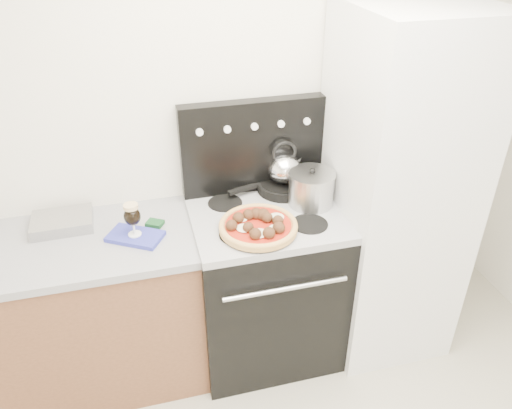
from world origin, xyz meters
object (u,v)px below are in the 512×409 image
object	(u,v)px
tea_kettle	(284,166)
stock_pot	(311,189)
fridge	(394,193)
skillet	(283,186)
stove_body	(265,286)
pizza	(258,225)
pizza_pan	(258,230)
oven_mitt	(135,236)
base_cabinet	(57,321)
beer_glass	(133,220)

from	to	relation	value
tea_kettle	stock_pot	bearing A→B (deg)	-76.51
fridge	skillet	distance (m)	0.59
stove_body	stock_pot	size ratio (longest dim) A/B	3.80
pizza	stock_pot	world-z (taller)	stock_pot
stove_body	fridge	distance (m)	0.87
pizza_pan	skillet	size ratio (longest dim) A/B	1.22
skillet	tea_kettle	size ratio (longest dim) A/B	1.41
fridge	oven_mitt	world-z (taller)	fridge
stove_body	base_cabinet	bearing A→B (deg)	178.70
pizza	stock_pot	distance (m)	0.38
tea_kettle	pizza	bearing A→B (deg)	-140.42
beer_glass	skillet	xyz separation A→B (m)	(0.81, 0.23, -0.06)
base_cabinet	stock_pot	distance (m)	1.47
fridge	pizza_pan	distance (m)	0.79
fridge	base_cabinet	bearing A→B (deg)	178.41
pizza	skillet	bearing A→B (deg)	56.02
stove_body	fridge	size ratio (longest dim) A/B	0.46
pizza	skillet	xyz separation A→B (m)	(0.23, 0.35, -0.01)
stove_body	stock_pot	xyz separation A→B (m)	(0.25, 0.04, 0.56)
pizza_pan	stock_pot	xyz separation A→B (m)	(0.33, 0.18, 0.08)
base_cabinet	oven_mitt	distance (m)	0.66
stove_body	oven_mitt	world-z (taller)	oven_mitt
base_cabinet	skillet	distance (m)	1.37
skillet	stock_pot	world-z (taller)	stock_pot
skillet	stock_pot	distance (m)	0.20
beer_glass	base_cabinet	bearing A→B (deg)	173.88
skillet	tea_kettle	bearing A→B (deg)	0.00
beer_glass	stock_pot	world-z (taller)	beer_glass
oven_mitt	skillet	distance (m)	0.84
stove_body	beer_glass	world-z (taller)	beer_glass
skillet	tea_kettle	distance (m)	0.13
base_cabinet	oven_mitt	xyz separation A→B (m)	(0.45, -0.05, 0.48)
fridge	pizza_pan	world-z (taller)	fridge
oven_mitt	pizza_pan	distance (m)	0.59
base_cabinet	beer_glass	distance (m)	0.73
tea_kettle	oven_mitt	bearing A→B (deg)	179.34
fridge	pizza	size ratio (longest dim) A/B	5.07
base_cabinet	oven_mitt	bearing A→B (deg)	-6.12
base_cabinet	oven_mitt	size ratio (longest dim) A/B	5.72
stove_body	beer_glass	bearing A→B (deg)	-177.93
oven_mitt	stock_pot	size ratio (longest dim) A/B	1.09
oven_mitt	pizza_pan	bearing A→B (deg)	-11.64
base_cabinet	pizza	world-z (taller)	pizza
tea_kettle	skillet	bearing A→B (deg)	0.00
tea_kettle	stock_pot	size ratio (longest dim) A/B	0.87
base_cabinet	skillet	xyz separation A→B (m)	(1.26, 0.18, 0.52)
base_cabinet	pizza_pan	distance (m)	1.15
beer_glass	pizza	world-z (taller)	beer_glass
pizza_pan	stock_pot	distance (m)	0.38
beer_glass	stove_body	bearing A→B (deg)	2.07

